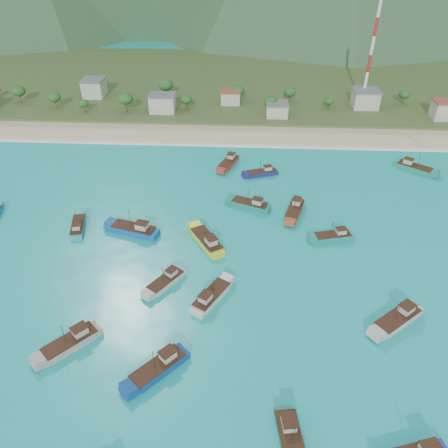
# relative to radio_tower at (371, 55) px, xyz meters

# --- Properties ---
(ground) EXTENTS (600.00, 600.00, 0.00)m
(ground) POSITION_rel_radio_tower_xyz_m (-51.97, -108.00, -21.53)
(ground) COLOR #0C8A7B
(ground) RESTS_ON ground
(beach) EXTENTS (400.00, 18.00, 1.20)m
(beach) POSITION_rel_radio_tower_xyz_m (-51.97, -29.00, -21.53)
(beach) COLOR beige
(beach) RESTS_ON ground
(land) EXTENTS (400.00, 110.00, 2.40)m
(land) POSITION_rel_radio_tower_xyz_m (-51.97, 32.00, -21.53)
(land) COLOR #385123
(land) RESTS_ON ground
(surf_line) EXTENTS (400.00, 2.50, 0.08)m
(surf_line) POSITION_rel_radio_tower_xyz_m (-51.97, -38.50, -21.53)
(surf_line) COLOR white
(surf_line) RESTS_ON ground
(village) EXTENTS (223.79, 28.61, 6.90)m
(village) POSITION_rel_radio_tower_xyz_m (-37.92, -5.83, -16.93)
(village) COLOR beige
(village) RESTS_ON ground
(vegetation) EXTENTS (275.43, 25.77, 8.79)m
(vegetation) POSITION_rel_radio_tower_xyz_m (-51.01, -4.50, -16.42)
(vegetation) COLOR #235623
(vegetation) RESTS_ON ground
(radio_tower) EXTENTS (1.20, 1.20, 39.86)m
(radio_tower) POSITION_rel_radio_tower_xyz_m (0.00, 0.00, 0.00)
(radio_tower) COLOR red
(radio_tower) RESTS_ON ground
(boat_0) EXTENTS (10.09, 10.46, 6.63)m
(boat_0) POSITION_rel_radio_tower_xyz_m (-60.97, -130.92, -20.72)
(boat_0) COLOR navy
(boat_0) RESTS_ON ground
(boat_1) EXTENTS (8.13, 10.99, 6.40)m
(boat_1) POSITION_rel_radio_tower_xyz_m (-53.28, -113.26, -20.76)
(boat_1) COLOR beige
(boat_1) RESTS_ON ground
(boat_2) EXTENTS (10.07, 10.32, 6.58)m
(boat_2) POSITION_rel_radio_tower_xyz_m (-78.11, -126.34, -20.73)
(boat_2) COLOR #A79D97
(boat_2) RESTS_ON ground
(boat_3) EXTENTS (10.15, 5.07, 5.76)m
(boat_3) POSITION_rel_radio_tower_xyz_m (-24.89, -90.67, -20.87)
(boat_3) COLOR #1C836F
(boat_3) RESTS_ON ground
(boat_5) EXTENTS (6.20, 11.37, 6.44)m
(boat_5) POSITION_rel_radio_tower_xyz_m (-33.47, -79.54, -20.75)
(boat_5) COLOR #9B4125
(boat_5) RESTS_ON ground
(boat_6) EXTENTS (4.99, 10.19, 5.79)m
(boat_6) POSITION_rel_radio_tower_xyz_m (-88.96, -90.01, -20.87)
(boat_6) COLOR teal
(boat_6) RESTS_ON ground
(boat_7) EXTENTS (11.24, 9.36, 6.74)m
(boat_7) POSITION_rel_radio_tower_xyz_m (5.53, -53.56, -20.70)
(boat_7) COLOR #207F6A
(boat_7) RESTS_ON ground
(boat_9) EXTENTS (6.60, 11.07, 6.29)m
(boat_9) POSITION_rel_radio_tower_xyz_m (-52.40, -53.10, -20.78)
(boat_9) COLOR #B32E1F
(boat_9) RESTS_ON ground
(boat_13) EXTENTS (7.96, 9.65, 5.77)m
(boat_13) POSITION_rel_radio_tower_xyz_m (-63.33, -108.89, -20.87)
(boat_13) COLOR beige
(boat_13) RESTS_ON ground
(boat_14) EXTENTS (9.96, 5.74, 5.65)m
(boat_14) POSITION_rel_radio_tower_xyz_m (-41.80, -58.92, -20.90)
(boat_14) COLOR navy
(boat_14) RESTS_ON ground
(boat_16) EXTENTS (11.18, 6.85, 6.36)m
(boat_16) POSITION_rel_radio_tower_xyz_m (-45.32, -77.47, -20.77)
(boat_16) COLOR #1A7A67
(boat_16) RESTS_ON ground
(boat_17) EXTENTS (12.70, 6.84, 7.20)m
(boat_17) POSITION_rel_radio_tower_xyz_m (-74.20, -90.95, -20.61)
(boat_17) COLOR #115199
(boat_17) RESTS_ON ground
(boat_20) EXTENTS (4.85, 11.31, 6.47)m
(boat_20) POSITION_rel_radio_tower_xyz_m (-39.00, -142.81, -20.75)
(boat_20) COLOR #247A6F
(boat_20) RESTS_ON ground
(boat_23) EXTENTS (9.26, 11.93, 7.02)m
(boat_23) POSITION_rel_radio_tower_xyz_m (-55.72, -94.66, -20.65)
(boat_23) COLOR yellow
(boat_23) RESTS_ON ground
(boat_24) EXTENTS (11.19, 9.90, 6.84)m
(boat_24) POSITION_rel_radio_tower_xyz_m (-16.43, -117.35, -20.68)
(boat_24) COLOR #BEB6AA
(boat_24) RESTS_ON ground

